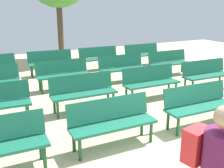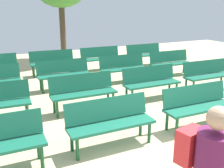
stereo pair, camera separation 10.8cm
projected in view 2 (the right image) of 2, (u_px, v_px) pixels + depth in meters
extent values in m
cylinder|color=#194C28|center=(42.00, 157.00, 4.14)|extent=(0.06, 0.06, 0.40)
cylinder|color=#194C28|center=(38.00, 147.00, 4.42)|extent=(0.06, 0.06, 0.40)
cube|color=#19664C|center=(112.00, 125.00, 4.72)|extent=(1.61, 0.48, 0.05)
cube|color=#19664C|center=(107.00, 108.00, 4.82)|extent=(1.60, 0.16, 0.40)
cylinder|color=#194C28|center=(77.00, 149.00, 4.36)|extent=(0.06, 0.06, 0.40)
cylinder|color=#194C28|center=(149.00, 133.00, 4.93)|extent=(0.06, 0.06, 0.40)
cylinder|color=#194C28|center=(72.00, 141.00, 4.64)|extent=(0.06, 0.06, 0.40)
cylinder|color=#194C28|center=(140.00, 126.00, 5.21)|extent=(0.06, 0.06, 0.40)
cube|color=#19664C|center=(200.00, 108.00, 5.50)|extent=(1.62, 0.50, 0.05)
cube|color=#19664C|center=(195.00, 94.00, 5.60)|extent=(1.60, 0.18, 0.40)
cylinder|color=#194C28|center=(177.00, 127.00, 5.15)|extent=(0.06, 0.06, 0.40)
cylinder|color=#194C28|center=(167.00, 121.00, 5.43)|extent=(0.06, 0.06, 0.40)
cylinder|color=#194C28|center=(218.00, 110.00, 5.98)|extent=(0.06, 0.06, 0.40)
cylinder|color=#194C28|center=(28.00, 113.00, 5.80)|extent=(0.06, 0.06, 0.40)
cylinder|color=#194C28|center=(27.00, 108.00, 6.08)|extent=(0.06, 0.06, 0.40)
cube|color=#19664C|center=(84.00, 94.00, 6.36)|extent=(1.61, 0.50, 0.05)
cube|color=#19664C|center=(81.00, 82.00, 6.46)|extent=(1.60, 0.18, 0.40)
cylinder|color=#194C28|center=(57.00, 110.00, 6.01)|extent=(0.06, 0.06, 0.40)
cylinder|color=#194C28|center=(113.00, 101.00, 6.56)|extent=(0.06, 0.06, 0.40)
cylinder|color=#194C28|center=(54.00, 105.00, 6.29)|extent=(0.06, 0.06, 0.40)
cylinder|color=#194C28|center=(108.00, 97.00, 6.84)|extent=(0.06, 0.06, 0.40)
cube|color=#19664C|center=(152.00, 84.00, 7.16)|extent=(1.61, 0.49, 0.05)
cube|color=#19664C|center=(149.00, 73.00, 7.26)|extent=(1.60, 0.17, 0.40)
cylinder|color=#194C28|center=(132.00, 97.00, 6.81)|extent=(0.06, 0.06, 0.40)
cylinder|color=#194C28|center=(176.00, 90.00, 7.36)|extent=(0.06, 0.06, 0.40)
cylinder|color=#194C28|center=(126.00, 93.00, 7.09)|extent=(0.06, 0.06, 0.40)
cylinder|color=#194C28|center=(169.00, 87.00, 7.64)|extent=(0.06, 0.06, 0.40)
cube|color=#19664C|center=(209.00, 76.00, 7.92)|extent=(1.62, 0.50, 0.05)
cube|color=#19664C|center=(205.00, 67.00, 8.02)|extent=(1.60, 0.18, 0.40)
cylinder|color=#194C28|center=(193.00, 88.00, 7.57)|extent=(0.06, 0.06, 0.40)
cylinder|color=#194C28|center=(186.00, 85.00, 7.85)|extent=(0.06, 0.06, 0.40)
cylinder|color=#194C28|center=(221.00, 80.00, 8.40)|extent=(0.06, 0.06, 0.40)
cylinder|color=#194C28|center=(19.00, 89.00, 7.44)|extent=(0.06, 0.06, 0.40)
cylinder|color=#194C28|center=(18.00, 86.00, 7.71)|extent=(0.06, 0.06, 0.40)
cube|color=#19664C|center=(64.00, 75.00, 8.03)|extent=(1.61, 0.50, 0.05)
cube|color=#19664C|center=(62.00, 66.00, 8.13)|extent=(1.60, 0.18, 0.40)
cylinder|color=#194C28|center=(43.00, 87.00, 7.68)|extent=(0.06, 0.06, 0.40)
cylinder|color=#194C28|center=(88.00, 81.00, 8.23)|extent=(0.06, 0.06, 0.40)
cylinder|color=#194C28|center=(41.00, 84.00, 7.96)|extent=(0.06, 0.06, 0.40)
cylinder|color=#194C28|center=(85.00, 79.00, 8.51)|extent=(0.06, 0.06, 0.40)
cube|color=#19664C|center=(124.00, 69.00, 8.78)|extent=(1.62, 0.51, 0.05)
cube|color=#19664C|center=(121.00, 61.00, 8.89)|extent=(1.60, 0.19, 0.40)
cylinder|color=#194C28|center=(106.00, 79.00, 8.44)|extent=(0.06, 0.06, 0.40)
cylinder|color=#194C28|center=(144.00, 75.00, 8.98)|extent=(0.06, 0.06, 0.40)
cylinder|color=#194C28|center=(103.00, 77.00, 8.72)|extent=(0.06, 0.06, 0.40)
cylinder|color=#194C28|center=(140.00, 72.00, 9.26)|extent=(0.06, 0.06, 0.40)
cube|color=#19664C|center=(172.00, 64.00, 9.54)|extent=(1.61, 0.49, 0.05)
cube|color=#19664C|center=(169.00, 56.00, 9.64)|extent=(1.60, 0.17, 0.40)
cylinder|color=#194C28|center=(157.00, 73.00, 9.19)|extent=(0.06, 0.06, 0.40)
cylinder|color=#194C28|center=(189.00, 69.00, 9.75)|extent=(0.06, 0.06, 0.40)
cylinder|color=#194C28|center=(152.00, 71.00, 9.47)|extent=(0.06, 0.06, 0.40)
cylinder|color=#194C28|center=(184.00, 67.00, 10.03)|extent=(0.06, 0.06, 0.40)
cylinder|color=#194C28|center=(16.00, 74.00, 9.06)|extent=(0.06, 0.06, 0.40)
cylinder|color=#194C28|center=(15.00, 72.00, 9.34)|extent=(0.06, 0.06, 0.40)
cube|color=#19664C|center=(53.00, 63.00, 9.64)|extent=(1.63, 0.56, 0.05)
cube|color=#19664C|center=(51.00, 56.00, 9.74)|extent=(1.60, 0.24, 0.40)
cylinder|color=#194C28|center=(34.00, 72.00, 9.31)|extent=(0.06, 0.06, 0.40)
cylinder|color=#194C28|center=(73.00, 69.00, 9.82)|extent=(0.06, 0.06, 0.40)
cylinder|color=#194C28|center=(33.00, 70.00, 9.59)|extent=(0.06, 0.06, 0.40)
cylinder|color=#194C28|center=(71.00, 67.00, 10.10)|extent=(0.06, 0.06, 0.40)
cube|color=#19664C|center=(102.00, 59.00, 10.42)|extent=(1.61, 0.49, 0.05)
cube|color=#19664C|center=(100.00, 52.00, 10.52)|extent=(1.60, 0.17, 0.40)
cylinder|color=#194C28|center=(86.00, 67.00, 10.06)|extent=(0.06, 0.06, 0.40)
cylinder|color=#194C28|center=(119.00, 64.00, 10.62)|extent=(0.06, 0.06, 0.40)
cylinder|color=#194C28|center=(84.00, 65.00, 10.34)|extent=(0.06, 0.06, 0.40)
cylinder|color=#194C28|center=(116.00, 62.00, 10.90)|extent=(0.06, 0.06, 0.40)
cube|color=#19664C|center=(145.00, 55.00, 11.16)|extent=(1.61, 0.47, 0.05)
cube|color=#19664C|center=(143.00, 49.00, 11.27)|extent=(1.60, 0.15, 0.40)
cylinder|color=#194C28|center=(133.00, 63.00, 10.81)|extent=(0.06, 0.06, 0.40)
cylinder|color=#194C28|center=(161.00, 60.00, 11.38)|extent=(0.06, 0.06, 0.40)
cylinder|color=#194C28|center=(129.00, 61.00, 11.08)|extent=(0.06, 0.06, 0.40)
cylinder|color=#194C28|center=(157.00, 58.00, 11.65)|extent=(0.06, 0.06, 0.40)
cylinder|color=#4C3A28|center=(63.00, 28.00, 12.12)|extent=(0.26, 0.26, 2.89)
cylinder|color=#601947|center=(214.00, 159.00, 2.44)|extent=(0.40, 0.40, 0.55)
sphere|color=tan|center=(219.00, 118.00, 2.32)|extent=(0.22, 0.22, 0.22)
cube|color=red|center=(190.00, 145.00, 2.63)|extent=(0.31, 0.23, 0.36)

